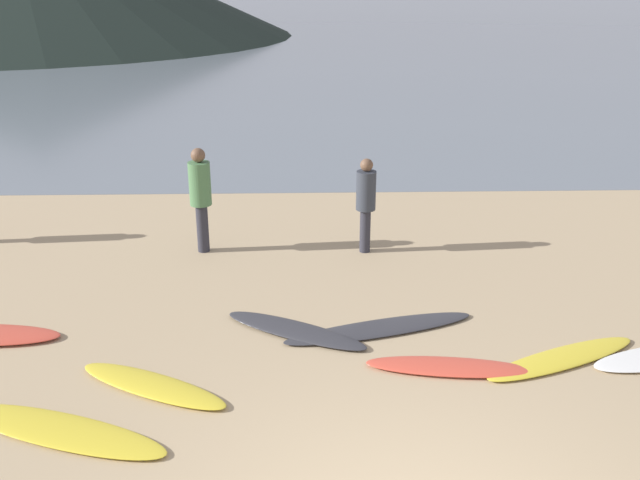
{
  "coord_description": "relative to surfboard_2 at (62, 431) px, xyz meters",
  "views": [
    {
      "loc": [
        -0.94,
        -4.44,
        4.57
      ],
      "look_at": [
        -0.64,
        5.85,
        0.6
      ],
      "focal_mm": 39.76,
      "sensor_mm": 36.0,
      "label": 1
    }
  ],
  "objects": [
    {
      "name": "surfboard_2",
      "position": [
        0.0,
        0.0,
        0.0
      ],
      "size": [
        2.54,
        1.4,
        0.07
      ],
      "primitive_type": "ellipsoid",
      "rotation": [
        0.0,
        0.0,
        -0.36
      ],
      "color": "yellow",
      "rests_on": "ground"
    },
    {
      "name": "surfboard_4",
      "position": [
        2.44,
        2.12,
        0.01
      ],
      "size": [
        2.07,
        1.47,
        0.08
      ],
      "primitive_type": "ellipsoid",
      "rotation": [
        0.0,
        0.0,
        -0.53
      ],
      "color": "#333338",
      "rests_on": "ground"
    },
    {
      "name": "surfboard_7",
      "position": [
        5.76,
        1.31,
        -0.0
      ],
      "size": [
        2.29,
        1.35,
        0.07
      ],
      "primitive_type": "ellipsoid",
      "rotation": [
        0.0,
        0.0,
        0.42
      ],
      "color": "yellow",
      "rests_on": "ground"
    },
    {
      "name": "ocean_water",
      "position": [
        3.47,
        58.42,
        -0.03
      ],
      "size": [
        140.0,
        100.0,
        0.01
      ],
      "primitive_type": "cube",
      "color": "slate",
      "rests_on": "ground"
    },
    {
      "name": "surfboard_3",
      "position": [
        0.79,
        0.83,
        0.01
      ],
      "size": [
        2.01,
        1.37,
        0.08
      ],
      "primitive_type": "ellipsoid",
      "rotation": [
        0.0,
        0.0,
        -0.49
      ],
      "color": "yellow",
      "rests_on": "ground"
    },
    {
      "name": "surfboard_5",
      "position": [
        3.58,
        2.16,
        -0.0
      ],
      "size": [
        2.72,
        1.21,
        0.06
      ],
      "primitive_type": "ellipsoid",
      "rotation": [
        0.0,
        0.0,
        0.28
      ],
      "color": "#333338",
      "rests_on": "ground"
    },
    {
      "name": "person_0",
      "position": [
        3.63,
        5.01,
        0.93
      ],
      "size": [
        0.33,
        0.33,
        1.64
      ],
      "rotation": [
        0.0,
        0.0,
        2.9
      ],
      "color": "#2D2D38",
      "rests_on": "ground"
    },
    {
      "name": "surfboard_6",
      "position": [
        4.32,
        1.13,
        0.01
      ],
      "size": [
        2.07,
        0.71,
        0.08
      ],
      "primitive_type": "ellipsoid",
      "rotation": [
        0.0,
        0.0,
        -0.13
      ],
      "color": "#D84C38",
      "rests_on": "ground"
    },
    {
      "name": "ground_plane",
      "position": [
        3.47,
        8.16,
        -0.13
      ],
      "size": [
        120.0,
        120.0,
        0.2
      ],
      "primitive_type": "cube",
      "color": "tan",
      "rests_on": "ground"
    },
    {
      "name": "person_1",
      "position": [
        0.86,
        5.1,
        1.03
      ],
      "size": [
        0.37,
        0.37,
        1.81
      ],
      "rotation": [
        0.0,
        0.0,
        4.88
      ],
      "color": "#2D2D38",
      "rests_on": "ground"
    }
  ]
}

